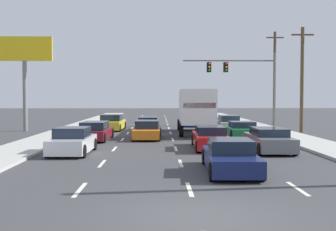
{
  "coord_description": "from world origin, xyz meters",
  "views": [
    {
      "loc": [
        -0.96,
        -9.75,
        2.88
      ],
      "look_at": [
        -0.32,
        17.85,
        1.62
      ],
      "focal_mm": 43.84,
      "sensor_mm": 36.0,
      "label": 1
    }
  ],
  "objects": [
    {
      "name": "box_truck",
      "position": [
        1.89,
        21.88,
        1.99
      ],
      "size": [
        2.78,
        8.98,
        3.42
      ],
      "color": "white",
      "rests_on": "ground_plane"
    },
    {
      "name": "lane_markings",
      "position": [
        -0.0,
        22.88,
        0.0
      ],
      "size": [
        6.94,
        62.0,
        0.01
      ],
      "color": "silver",
      "rests_on": "ground_plane"
    },
    {
      "name": "utility_pole_far",
      "position": [
        11.05,
        32.47,
        4.93
      ],
      "size": [
        1.8,
        0.28,
        9.58
      ],
      "color": "brown",
      "rests_on": "ground_plane"
    },
    {
      "name": "sidewalk_right",
      "position": [
        8.39,
        20.0,
        0.07
      ],
      "size": [
        2.88,
        80.0,
        0.14
      ],
      "primitive_type": "cube",
      "color": "#B2AFA8",
      "rests_on": "ground_plane"
    },
    {
      "name": "car_yellow",
      "position": [
        -5.01,
        25.84,
        0.61
      ],
      "size": [
        2.14,
        4.75,
        1.36
      ],
      "color": "yellow",
      "rests_on": "ground_plane"
    },
    {
      "name": "car_silver",
      "position": [
        -1.86,
        25.6,
        0.54
      ],
      "size": [
        1.93,
        4.14,
        1.15
      ],
      "color": "#B7BABF",
      "rests_on": "ground_plane"
    },
    {
      "name": "car_navy",
      "position": [
        1.78,
        5.81,
        0.57
      ],
      "size": [
        2.06,
        4.69,
        1.27
      ],
      "color": "#141E4C",
      "rests_on": "ground_plane"
    },
    {
      "name": "sidewalk_left",
      "position": [
        -8.39,
        20.0,
        0.07
      ],
      "size": [
        2.88,
        80.0,
        0.14
      ],
      "primitive_type": "cube",
      "color": "#B2AFA8",
      "rests_on": "ground_plane"
    },
    {
      "name": "car_gray",
      "position": [
        4.88,
        11.74,
        0.59
      ],
      "size": [
        1.99,
        4.59,
        1.24
      ],
      "color": "slate",
      "rests_on": "ground_plane"
    },
    {
      "name": "car_green",
      "position": [
        4.95,
        19.19,
        0.53
      ],
      "size": [
        2.04,
        4.07,
        1.15
      ],
      "color": "#196B38",
      "rests_on": "ground_plane"
    },
    {
      "name": "utility_pole_mid",
      "position": [
        10.59,
        23.03,
        4.36
      ],
      "size": [
        1.8,
        0.28,
        8.45
      ],
      "color": "brown",
      "rests_on": "ground_plane"
    },
    {
      "name": "roadside_billboard",
      "position": [
        -12.14,
        24.88,
        5.75
      ],
      "size": [
        4.63,
        0.36,
        7.91
      ],
      "color": "slate",
      "rests_on": "ground_plane"
    },
    {
      "name": "car_tan",
      "position": [
        5.14,
        25.77,
        0.59
      ],
      "size": [
        2.0,
        4.73,
        1.28
      ],
      "color": "tan",
      "rests_on": "ground_plane"
    },
    {
      "name": "car_maroon",
      "position": [
        -5.15,
        17.52,
        0.58
      ],
      "size": [
        1.98,
        4.73,
        1.25
      ],
      "color": "maroon",
      "rests_on": "ground_plane"
    },
    {
      "name": "car_red",
      "position": [
        1.91,
        12.88,
        0.59
      ],
      "size": [
        1.93,
        4.64,
        1.26
      ],
      "color": "red",
      "rests_on": "ground_plane"
    },
    {
      "name": "traffic_signal_mast",
      "position": [
        6.75,
        30.36,
        5.23
      ],
      "size": [
        9.08,
        0.69,
        7.22
      ],
      "color": "#595B56",
      "rests_on": "ground_plane"
    },
    {
      "name": "ground_plane",
      "position": [
        0.0,
        25.0,
        0.0
      ],
      "size": [
        140.0,
        140.0,
        0.0
      ],
      "primitive_type": "plane",
      "color": "#3D3D3F"
    },
    {
      "name": "car_white",
      "position": [
        -5.31,
        10.98,
        0.61
      ],
      "size": [
        1.94,
        4.08,
        1.35
      ],
      "color": "white",
      "rests_on": "ground_plane"
    },
    {
      "name": "car_orange",
      "position": [
        -1.74,
        18.26,
        0.57
      ],
      "size": [
        1.95,
        4.37,
        1.27
      ],
      "color": "orange",
      "rests_on": "ground_plane"
    }
  ]
}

